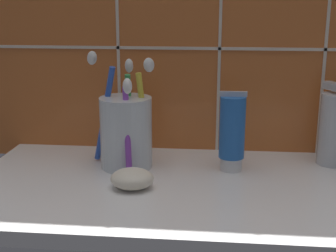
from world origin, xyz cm
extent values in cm
cube|color=white|center=(0.00, 0.00, 1.00)|extent=(68.54, 33.25, 2.00)
cube|color=#C6662D|center=(0.00, 16.87, 25.91)|extent=(78.54, 1.50, 51.82)
cube|color=beige|center=(0.00, 16.02, 19.69)|extent=(78.54, 0.24, 0.50)
cube|color=beige|center=(-15.42, 16.02, 25.91)|extent=(0.50, 0.24, 51.82)
cube|color=beige|center=(1.71, 16.02, 25.91)|extent=(0.50, 0.24, 51.82)
cube|color=beige|center=(18.85, 16.02, 25.91)|extent=(0.50, 0.24, 51.82)
cylinder|color=silver|center=(-12.49, 6.20, 7.55)|extent=(8.09, 8.09, 11.10)
cylinder|color=yellow|center=(-9.74, 6.77, 9.64)|extent=(2.61, 2.00, 14.58)
ellipsoid|color=white|center=(-8.94, 7.22, 17.98)|extent=(2.31, 2.07, 2.37)
cylinder|color=green|center=(-12.29, 8.10, 9.43)|extent=(1.06, 2.92, 14.19)
ellipsoid|color=white|center=(-12.36, 9.25, 17.55)|extent=(1.41, 2.05, 2.41)
cylinder|color=blue|center=(-16.07, 7.35, 10.06)|extent=(4.66, 3.28, 15.55)
ellipsoid|color=white|center=(-18.03, 8.52, 18.78)|extent=(2.55, 2.24, 2.56)
cylinder|color=purple|center=(-11.67, 2.90, 8.68)|extent=(2.33, 5.76, 12.89)
ellipsoid|color=white|center=(-10.94, 0.16, 15.99)|extent=(1.86, 2.63, 2.66)
cylinder|color=white|center=(3.85, 6.20, 3.04)|extent=(3.31, 3.31, 2.08)
cylinder|color=blue|center=(3.85, 6.20, 8.82)|extent=(3.89, 3.89, 9.48)
cube|color=silver|center=(3.85, 6.20, 13.96)|extent=(4.09, 0.36, 0.80)
cylinder|color=silver|center=(20.13, 10.71, 7.71)|extent=(4.91, 4.91, 11.41)
ellipsoid|color=silver|center=(-10.09, -2.57, 3.40)|extent=(6.06, 5.38, 2.80)
camera|label=1|loc=(0.93, -62.73, 27.24)|focal=50.00mm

